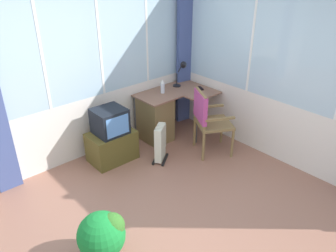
{
  "coord_description": "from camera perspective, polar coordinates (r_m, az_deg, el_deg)",
  "views": [
    {
      "loc": [
        -1.94,
        -2.04,
        2.7
      ],
      "look_at": [
        0.64,
        0.84,
        0.69
      ],
      "focal_mm": 36.06,
      "sensor_mm": 36.0,
      "label": 1
    }
  ],
  "objects": [
    {
      "name": "tv_remote",
      "position": [
        5.48,
        5.55,
        6.38
      ],
      "size": [
        0.1,
        0.15,
        0.02
      ],
      "primitive_type": "cube",
      "rotation": [
        0.0,
        0.0,
        -0.42
      ],
      "color": "black",
      "rests_on": "desk"
    },
    {
      "name": "spray_bottle",
      "position": [
        5.26,
        -0.92,
        6.68
      ],
      "size": [
        0.06,
        0.06,
        0.22
      ],
      "color": "silver",
      "rests_on": "desk"
    },
    {
      "name": "desk",
      "position": [
        5.33,
        -1.81,
        1.74
      ],
      "size": [
        1.15,
        0.85,
        0.74
      ],
      "color": "#875D4A",
      "rests_on": "ground"
    },
    {
      "name": "potted_plant",
      "position": [
        3.44,
        -10.96,
        -17.7
      ],
      "size": [
        0.47,
        0.47,
        0.53
      ],
      "color": "#9E573B",
      "rests_on": "ground"
    },
    {
      "name": "space_heater",
      "position": [
        4.82,
        -1.27,
        -2.79
      ],
      "size": [
        0.36,
        0.32,
        0.55
      ],
      "color": "silver",
      "rests_on": "ground"
    },
    {
      "name": "north_window_panel",
      "position": [
        4.69,
        -15.58,
        9.11
      ],
      "size": [
        4.05,
        0.07,
        2.61
      ],
      "color": "white",
      "rests_on": "ground"
    },
    {
      "name": "desk_lamp",
      "position": [
        5.5,
        2.48,
        9.44
      ],
      "size": [
        0.24,
        0.2,
        0.41
      ],
      "color": "black",
      "rests_on": "desk"
    },
    {
      "name": "curtain_corner",
      "position": [
        5.68,
        2.88,
        12.64
      ],
      "size": [
        0.29,
        0.11,
        2.51
      ],
      "primitive_type": "cube",
      "rotation": [
        0.0,
        0.0,
        -0.15
      ],
      "color": "#44538E",
      "rests_on": "ground"
    },
    {
      "name": "tv_on_stand",
      "position": [
        4.84,
        -9.55,
        -1.98
      ],
      "size": [
        0.65,
        0.45,
        0.8
      ],
      "color": "brown",
      "rests_on": "ground"
    },
    {
      "name": "ground",
      "position": [
        3.92,
        1.28,
        -16.74
      ],
      "size": [
        5.05,
        4.93,
        0.06
      ],
      "primitive_type": "cube",
      "color": "#986552"
    },
    {
      "name": "wooden_armchair",
      "position": [
        4.87,
        6.44,
        1.85
      ],
      "size": [
        0.66,
        0.65,
        0.98
      ],
      "color": "olive",
      "rests_on": "ground"
    },
    {
      "name": "east_window_panel",
      "position": [
        4.7,
        20.36,
        8.38
      ],
      "size": [
        0.07,
        3.93,
        2.61
      ],
      "color": "white",
      "rests_on": "ground"
    }
  ]
}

